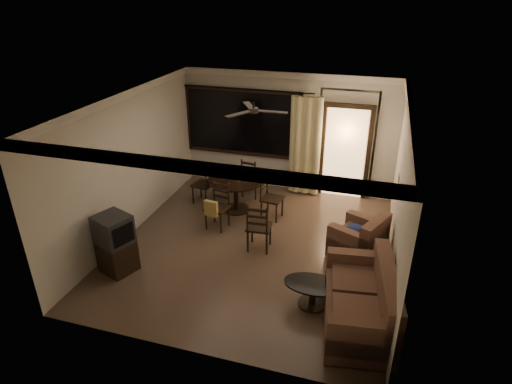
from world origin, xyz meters
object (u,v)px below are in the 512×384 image
(sofa, at_px, (363,304))
(side_chair, at_px, (259,235))
(armchair, at_px, (360,240))
(coffee_table, at_px, (313,291))
(dining_chair_north, at_px, (252,185))
(dining_table, at_px, (236,186))
(dining_chair_west, at_px, (204,191))
(dining_chair_east, at_px, (271,206))
(dining_chair_south, at_px, (217,214))
(tv_cabinet, at_px, (116,244))

(sofa, relative_size, side_chair, 1.87)
(armchair, xyz_separation_m, coffee_table, (-0.60, -1.56, -0.08))
(dining_chair_north, height_order, armchair, dining_chair_north)
(dining_table, relative_size, dining_chair_north, 1.25)
(sofa, bearing_deg, dining_table, 127.90)
(coffee_table, bearing_deg, armchair, 69.11)
(armchair, bearing_deg, dining_chair_west, -173.74)
(dining_chair_east, relative_size, side_chair, 0.96)
(dining_table, xyz_separation_m, dining_chair_west, (-0.83, 0.12, -0.31))
(dining_chair_north, height_order, sofa, sofa)
(dining_table, distance_m, dining_chair_west, 0.89)
(dining_chair_south, relative_size, tv_cabinet, 0.89)
(dining_chair_east, distance_m, coffee_table, 2.84)
(armchair, distance_m, side_chair, 1.85)
(tv_cabinet, relative_size, armchair, 0.97)
(dining_chair_west, relative_size, sofa, 0.51)
(dining_chair_east, xyz_separation_m, dining_chair_south, (-0.95, -0.73, 0.02))
(dining_table, height_order, sofa, dining_table)
(dining_chair_west, xyz_separation_m, coffee_table, (2.97, -2.76, -0.02))
(dining_table, distance_m, dining_chair_north, 0.84)
(dining_chair_north, bearing_deg, tv_cabinet, 76.78)
(tv_cabinet, bearing_deg, dining_chair_east, 72.16)
(dining_chair_west, xyz_separation_m, side_chair, (1.74, -1.48, 0.01))
(tv_cabinet, distance_m, side_chair, 2.56)
(coffee_table, bearing_deg, dining_chair_north, 120.74)
(dining_chair_south, height_order, sofa, sofa)
(sofa, bearing_deg, armchair, 87.77)
(coffee_table, distance_m, side_chair, 1.78)
(sofa, bearing_deg, dining_chair_east, 119.67)
(side_chair, bearing_deg, dining_chair_west, -44.39)
(dining_chair_west, height_order, armchair, dining_chair_west)
(dining_chair_east, height_order, tv_cabinet, tv_cabinet)
(dining_chair_west, relative_size, armchair, 0.86)
(dining_chair_west, bearing_deg, dining_chair_east, 90.00)
(dining_chair_east, relative_size, armchair, 0.86)
(dining_table, distance_m, dining_chair_east, 0.89)
(dining_table, bearing_deg, tv_cabinet, -115.09)
(dining_chair_north, bearing_deg, side_chair, 118.82)
(dining_chair_north, bearing_deg, sofa, 135.95)
(dining_chair_north, xyz_separation_m, tv_cabinet, (-1.37, -3.47, 0.25))
(tv_cabinet, bearing_deg, coffee_table, 22.18)
(dining_table, relative_size, tv_cabinet, 1.12)
(dining_chair_east, height_order, armchair, dining_chair_east)
(dining_table, bearing_deg, coffee_table, -50.89)
(side_chair, bearing_deg, dining_table, -60.22)
(dining_chair_east, bearing_deg, armchair, -108.09)
(dining_chair_north, xyz_separation_m, coffee_table, (2.03, -3.41, -0.02))
(dining_chair_north, distance_m, side_chair, 2.28)
(tv_cabinet, bearing_deg, side_chair, 52.87)
(dining_table, xyz_separation_m, dining_chair_east, (0.83, -0.12, -0.31))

